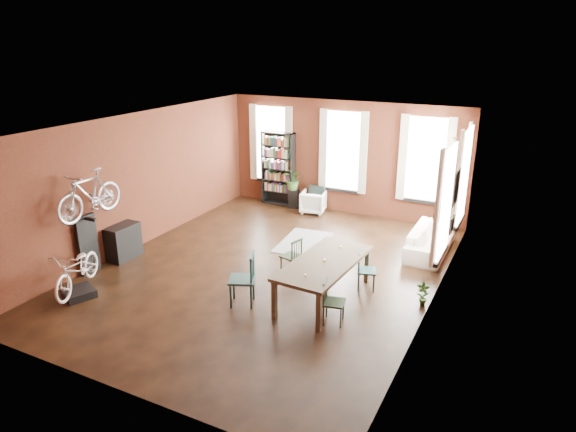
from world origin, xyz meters
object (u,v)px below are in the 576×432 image
Objects in this scene: dining_chair_b at (291,256)px; dining_chair_d at (367,270)px; plant_stand at (294,199)px; bicycle_floor at (75,251)px; dining_chair_c at (334,302)px; dining_table at (324,280)px; white_armchair at (313,201)px; cream_sofa at (431,236)px; console_table at (124,242)px; bookshelf at (278,169)px; dining_chair_a at (242,279)px; bike_trainer at (79,293)px.

dining_chair_d reaches higher than dining_chair_b.
plant_stand is 0.34× the size of bicycle_floor.
dining_chair_d is (0.10, 1.52, -0.00)m from dining_chair_c.
white_armchair is (-2.31, 4.67, -0.06)m from dining_table.
plant_stand is (-1.94, 4.09, -0.13)m from dining_chair_b.
dining_chair_b is at bearing -64.68° from plant_stand.
dining_table is 2.89× the size of dining_chair_c.
plant_stand is at bearing 70.01° from cream_sofa.
console_table is (-5.37, 0.48, -0.01)m from dining_chair_c.
dining_chair_b is 0.37× the size of bookshelf.
dining_chair_c is 1.48× the size of plant_stand.
console_table is (-1.28, -5.20, -0.70)m from bookshelf.
bookshelf is 7.04m from bicycle_floor.
bicycle_floor is at bearing -34.10° from dining_chair_b.
dining_chair_b is (0.24, 1.61, -0.11)m from dining_chair_a.
dining_chair_a is at bearing 89.19° from white_armchair.
dining_chair_d is 1.47× the size of plant_stand.
dining_chair_c reaches higher than plant_stand.
bookshelf is at bearing 63.51° from bicycle_floor.
plant_stand is at bearing 79.16° from bike_trainer.
cream_sofa is (0.86, 3.98, -0.00)m from dining_chair_c.
dining_chair_d is at bearing -44.74° from bookshelf.
plant_stand is (-1.70, 5.71, -0.24)m from dining_chair_a.
dining_chair_d is 0.39× the size of cream_sofa.
dining_chair_a is 1.86× the size of plant_stand.
bookshelf reaches higher than bicycle_floor.
dining_chair_b reaches higher than dining_table.
dining_chair_d is 5.73m from bike_trainer.
dining_chair_c is 6.58m from plant_stand.
dining_chair_a is at bearing 21.94° from bike_trainer.
dining_chair_b is at bearing 34.74° from dining_chair_c.
dining_chair_b is at bearing 20.21° from bicycle_floor.
console_table is at bearing 86.58° from bicycle_floor.
dining_table is at bearing 70.66° from dining_chair_b.
bookshelf reaches higher than cream_sofa.
dining_chair_c is 5.39m from console_table.
plant_stand is at bearing 24.50° from dining_chair_d.
white_armchair is (-2.81, 5.40, -0.06)m from dining_chair_c.
white_armchair is 0.42× the size of bicycle_floor.
dining_chair_c is 1.52m from dining_chair_d.
cream_sofa reaches higher than plant_stand.
bicycle_floor is at bearing 133.04° from cream_sofa.
dining_chair_b is 1.68m from dining_chair_d.
dining_chair_c is 4.07m from cream_sofa.
console_table is (-0.53, 1.83, 0.32)m from bike_trainer.
white_armchair is 3.93m from cream_sofa.
plant_stand is at bearing -24.02° from white_armchair.
cream_sofa is (2.67, 4.12, -0.11)m from dining_chair_a.
dining_chair_a is 0.63× the size of bicycle_floor.
dining_chair_b is at bearing 96.43° from white_armchair.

